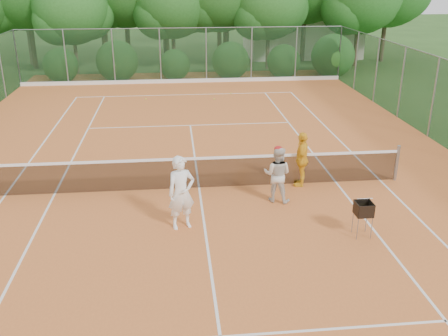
# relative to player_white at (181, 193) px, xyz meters

# --- Properties ---
(ground) EXTENTS (120.00, 120.00, 0.00)m
(ground) POSITION_rel_player_white_xyz_m (0.55, 2.32, -0.94)
(ground) COLOR #274A1A
(ground) RESTS_ON ground
(clay_court) EXTENTS (18.00, 36.00, 0.02)m
(clay_court) POSITION_rel_player_white_xyz_m (0.55, 2.32, -0.93)
(clay_court) COLOR orange
(clay_court) RESTS_ON ground
(club_building) EXTENTS (8.00, 5.00, 3.00)m
(club_building) POSITION_rel_player_white_xyz_m (9.55, 26.32, 0.56)
(club_building) COLOR beige
(club_building) RESTS_ON ground
(tennis_net) EXTENTS (11.97, 0.10, 1.10)m
(tennis_net) POSITION_rel_player_white_xyz_m (0.55, 2.32, -0.41)
(tennis_net) COLOR gray
(tennis_net) RESTS_ON clay_court
(player_white) EXTENTS (0.78, 0.63, 1.85)m
(player_white) POSITION_rel_player_white_xyz_m (0.00, 0.00, 0.00)
(player_white) COLOR white
(player_white) RESTS_ON clay_court
(player_center_grp) EXTENTS (0.93, 0.85, 1.59)m
(player_center_grp) POSITION_rel_player_white_xyz_m (2.61, 1.26, -0.14)
(player_center_grp) COLOR beige
(player_center_grp) RESTS_ON clay_court
(player_yellow) EXTENTS (0.65, 1.03, 1.63)m
(player_yellow) POSITION_rel_player_white_xyz_m (3.55, 2.27, -0.11)
(player_yellow) COLOR yellow
(player_yellow) RESTS_ON clay_court
(ball_hopper) EXTENTS (0.38, 0.38, 0.87)m
(ball_hopper) POSITION_rel_player_white_xyz_m (4.24, -0.87, -0.23)
(ball_hopper) COLOR gray
(ball_hopper) RESTS_ON clay_court
(stray_ball_a) EXTENTS (0.07, 0.07, 0.07)m
(stray_ball_a) POSITION_rel_player_white_xyz_m (-1.45, 13.37, -0.89)
(stray_ball_a) COLOR yellow
(stray_ball_a) RESTS_ON clay_court
(stray_ball_b) EXTENTS (0.07, 0.07, 0.07)m
(stray_ball_b) POSITION_rel_player_white_xyz_m (2.86, 14.14, -0.89)
(stray_ball_b) COLOR #C6D531
(stray_ball_b) RESTS_ON clay_court
(stray_ball_c) EXTENTS (0.07, 0.07, 0.07)m
(stray_ball_c) POSITION_rel_player_white_xyz_m (1.91, 13.02, -0.89)
(stray_ball_c) COLOR #C2DD33
(stray_ball_c) RESTS_ON clay_court
(court_markings) EXTENTS (11.03, 23.83, 0.01)m
(court_markings) POSITION_rel_player_white_xyz_m (0.55, 2.32, -0.92)
(court_markings) COLOR white
(court_markings) RESTS_ON clay_court
(fence_back) EXTENTS (18.07, 0.07, 3.00)m
(fence_back) POSITION_rel_player_white_xyz_m (0.55, 17.32, 0.58)
(fence_back) COLOR #19381E
(fence_back) RESTS_ON clay_court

